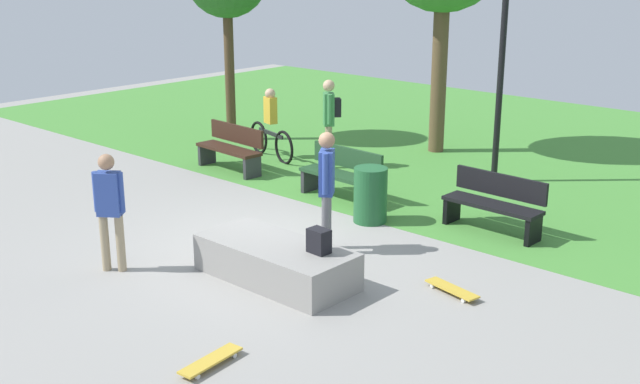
% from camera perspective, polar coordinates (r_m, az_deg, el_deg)
% --- Properties ---
extents(ground_plane, '(28.00, 28.00, 0.00)m').
position_cam_1_polar(ground_plane, '(11.96, -3.94, -3.77)').
color(ground_plane, gray).
extents(grass_lawn, '(26.60, 12.11, 0.01)m').
position_cam_1_polar(grass_lawn, '(18.13, 14.39, 2.99)').
color(grass_lawn, '#478C38').
rests_on(grass_lawn, ground_plane).
extents(concrete_ledge, '(2.22, 1.00, 0.51)m').
position_cam_1_polar(concrete_ledge, '(10.60, -3.20, -5.06)').
color(concrete_ledge, gray).
rests_on(concrete_ledge, ground_plane).
extents(backpack_on_ledge, '(0.29, 0.22, 0.32)m').
position_cam_1_polar(backpack_on_ledge, '(10.14, -0.08, -3.55)').
color(backpack_on_ledge, black).
rests_on(backpack_on_ledge, concrete_ledge).
extents(skater_performing_trick, '(0.38, 0.35, 1.66)m').
position_cam_1_polar(skater_performing_trick, '(11.02, -14.98, -0.83)').
color(skater_performing_trick, tan).
rests_on(skater_performing_trick, ground_plane).
extents(skater_watching, '(0.35, 0.38, 1.79)m').
position_cam_1_polar(skater_watching, '(11.34, 0.48, 0.73)').
color(skater_watching, slate).
rests_on(skater_watching, ground_plane).
extents(skateboard_by_ledge, '(0.27, 0.82, 0.08)m').
position_cam_1_polar(skateboard_by_ledge, '(8.65, -7.91, -11.98)').
color(skateboard_by_ledge, gold).
rests_on(skateboard_by_ledge, ground_plane).
extents(skateboard_spare, '(0.82, 0.36, 0.08)m').
position_cam_1_polar(skateboard_spare, '(10.38, 9.52, -6.93)').
color(skateboard_spare, gold).
rests_on(skateboard_spare, ground_plane).
extents(park_bench_by_oak, '(1.63, 0.57, 0.91)m').
position_cam_1_polar(park_bench_by_oak, '(15.90, -6.43, 3.25)').
color(park_bench_by_oak, '#331E14').
rests_on(park_bench_by_oak, ground_plane).
extents(park_bench_far_right, '(1.62, 0.54, 0.91)m').
position_cam_1_polar(park_bench_far_right, '(13.96, 1.60, 1.40)').
color(park_bench_far_right, '#1E4223').
rests_on(park_bench_far_right, ground_plane).
extents(park_bench_far_left, '(1.61, 0.51, 0.91)m').
position_cam_1_polar(park_bench_far_left, '(12.61, 12.52, -0.73)').
color(park_bench_far_left, black).
rests_on(park_bench_far_left, ground_plane).
extents(lamp_post, '(0.28, 0.28, 4.47)m').
position_cam_1_polar(lamp_post, '(15.00, 13.10, 10.71)').
color(lamp_post, black).
rests_on(lamp_post, ground_plane).
extents(trash_bin, '(0.55, 0.55, 0.91)m').
position_cam_1_polar(trash_bin, '(12.79, 3.66, -0.21)').
color(trash_bin, '#1E592D').
rests_on(trash_bin, ground_plane).
extents(pedestrian_with_backpack, '(0.44, 0.45, 1.79)m').
position_cam_1_polar(pedestrian_with_backpack, '(15.94, 0.71, 5.61)').
color(pedestrian_with_backpack, tan).
rests_on(pedestrian_with_backpack, ground_plane).
extents(cyclist_on_bicycle, '(1.77, 0.54, 1.52)m').
position_cam_1_polar(cyclist_on_bicycle, '(16.80, -3.58, 4.60)').
color(cyclist_on_bicycle, black).
rests_on(cyclist_on_bicycle, ground_plane).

